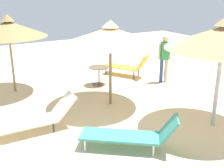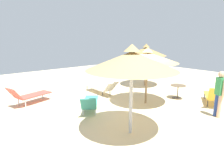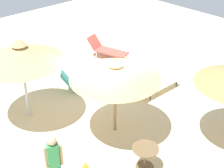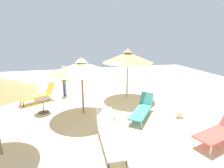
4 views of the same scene
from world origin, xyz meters
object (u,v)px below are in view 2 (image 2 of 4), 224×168
Objects in this scene: parasol_umbrella_back at (147,57)px; parasol_umbrella_near_right at (146,51)px; handbag at (51,111)px; lounge_chair_near_left at (29,95)px; parasol_umbrella_edge at (132,61)px; lounge_chair_far_left at (90,102)px; lounge_chair_far_right at (101,87)px; person_standing_center at (220,91)px; lounge_chair_front at (213,96)px; side_table_round at (178,89)px.

parasol_umbrella_back is 1.04× the size of parasol_umbrella_near_right.
lounge_chair_near_left is at bearing 5.29° from handbag.
lounge_chair_far_left is (2.48, -0.14, -1.95)m from parasol_umbrella_edge.
parasol_umbrella_back is 3.18m from lounge_chair_far_right.
parasol_umbrella_edge is at bearing 154.17° from lounge_chair_far_right.
lounge_chair_near_left is 0.87× the size of lounge_chair_far_right.
parasol_umbrella_near_right is 1.12× the size of lounge_chair_far_right.
handbag is (1.45, 3.96, -1.97)m from parasol_umbrella_back.
person_standing_center reaches higher than lounge_chair_far_left.
parasol_umbrella_near_right reaches higher than parasol_umbrella_back.
parasol_umbrella_back is at bearing -110.05° from handbag.
lounge_chair_front reaches higher than lounge_chair_near_left.
parasol_umbrella_edge reaches higher than parasol_umbrella_near_right.
lounge_chair_near_left is at bearing 38.72° from person_standing_center.
parasol_umbrella_near_right is at bearing -16.74° from side_table_round.
lounge_chair_front is at bearing -122.86° from lounge_chair_far_left.
lounge_chair_far_right is at bearing 13.45° from parasol_umbrella_back.
parasol_umbrella_near_right is 5.53m from person_standing_center.
lounge_chair_near_left is (4.96, 1.52, -1.86)m from parasol_umbrella_edge.
handbag is (3.54, 6.12, -0.27)m from lounge_chair_front.
parasol_umbrella_edge is 1.38× the size of lounge_chair_near_left.
lounge_chair_front is 1.63m from person_standing_center.
person_standing_center reaches higher than handbag.
parasol_umbrella_near_right reaches higher than lounge_chair_near_left.
lounge_chair_front is (-0.52, -4.78, -1.87)m from parasol_umbrella_edge.
person_standing_center is (-2.82, -0.83, -1.10)m from parasol_umbrella_back.
lounge_chair_front is at bearing -134.08° from parasol_umbrella_back.
parasol_umbrella_edge is (-1.58, 2.62, 0.18)m from parasol_umbrella_back.
person_standing_center reaches higher than lounge_chair_far_right.
parasol_umbrella_near_right is (3.87, -5.25, -0.15)m from parasol_umbrella_edge.
parasol_umbrella_edge reaches higher than person_standing_center.
parasol_umbrella_back reaches higher than lounge_chair_front.
parasol_umbrella_back is 3.49m from parasol_umbrella_near_right.
lounge_chair_far_left is 2.76× the size of side_table_round.
lounge_chair_near_left is at bearing 49.00° from lounge_chair_front.
lounge_chair_front is at bearing -96.17° from parasol_umbrella_edge.
parasol_umbrella_edge reaches higher than lounge_chair_front.
person_standing_center is at bearing 160.58° from parasol_umbrella_near_right.
parasol_umbrella_near_right is at bearing -48.97° from parasol_umbrella_back.
parasol_umbrella_edge is at bearing 126.36° from parasol_umbrella_near_right.
parasol_umbrella_near_right is 5.88× the size of handbag.
lounge_chair_near_left reaches higher than lounge_chair_far_right.
parasol_umbrella_back is 3.06m from parasol_umbrella_edge.
handbag is (-1.94, -0.18, -0.28)m from lounge_chair_near_left.
lounge_chair_far_right reaches higher than handbag.
parasol_umbrella_back is at bearing -58.98° from parasol_umbrella_edge.
lounge_chair_far_left is at bearing -110.09° from handbag.
lounge_chair_far_right is (2.57, 0.61, -1.77)m from parasol_umbrella_back.
lounge_chair_front is (-5.47, -6.30, -0.01)m from lounge_chair_near_left.
handbag is 0.60× the size of side_table_round.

